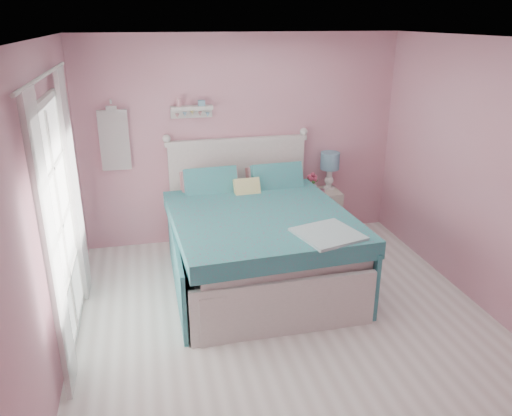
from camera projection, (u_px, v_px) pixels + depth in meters
name	position (u px, v px, depth m)	size (l,w,h in m)	color
floor	(290.00, 329.00, 4.72)	(4.50, 4.50, 0.00)	silver
room_shell	(295.00, 168.00, 4.15)	(4.50, 4.50, 4.50)	#CB8190
bed	(257.00, 241.00, 5.54)	(1.93, 2.37, 1.35)	silver
nightstand	(322.00, 213.00, 6.65)	(0.44, 0.43, 0.63)	beige
table_lamp	(330.00, 164.00, 6.51)	(0.25, 0.25, 0.49)	white
vase	(312.00, 185.00, 6.53)	(0.13, 0.13, 0.14)	silver
teacup	(321.00, 192.00, 6.37)	(0.10, 0.10, 0.08)	#BC7E8F
roses	(313.00, 177.00, 6.49)	(0.14, 0.11, 0.12)	#BE4060
wall_shelf	(191.00, 109.00, 5.96)	(0.50, 0.15, 0.25)	silver
hanging_dress	(114.00, 140.00, 5.88)	(0.34, 0.03, 0.72)	white
french_door	(60.00, 227.00, 4.29)	(0.04, 1.32, 2.16)	silver
curtain_near	(52.00, 252.00, 3.58)	(0.04, 0.40, 2.32)	white
curtain_far	(74.00, 188.00, 4.94)	(0.04, 0.40, 2.32)	white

